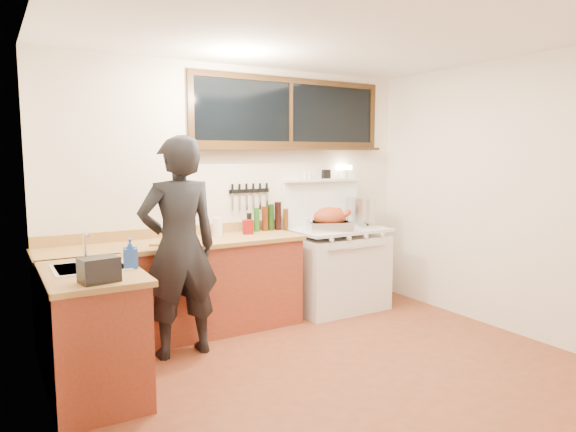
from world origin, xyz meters
TOP-DOWN VIEW (x-y plane):
  - ground_plane at (0.00, 0.00)m, footprint 4.00×3.50m
  - room_shell at (0.00, 0.00)m, footprint 4.10×3.60m
  - counter_back at (-0.80, 1.45)m, footprint 2.44×0.64m
  - counter_left at (-1.70, 0.62)m, footprint 0.64×1.09m
  - sink_unit at (-1.68, 0.70)m, footprint 0.50×0.45m
  - vintage_stove at (1.00, 1.41)m, footprint 1.02×0.74m
  - back_window at (0.60, 1.72)m, footprint 2.32×0.13m
  - left_doorway at (-1.99, -0.55)m, footprint 0.02×1.04m
  - knife_strip at (0.10, 1.73)m, footprint 0.46×0.03m
  - man at (-0.92, 1.00)m, footprint 0.68×0.45m
  - soap_bottle at (-1.43, 0.55)m, footprint 0.11×0.11m
  - toaster at (-1.70, 0.24)m, footprint 0.26×0.20m
  - cutting_board at (-0.82, 1.39)m, footprint 0.53×0.47m
  - roast_turkey at (0.82, 1.29)m, footprint 0.54×0.48m
  - stockpot at (1.44, 1.52)m, footprint 0.37×0.37m
  - saucepan at (1.00, 1.53)m, footprint 0.17×0.29m
  - pot_lid at (1.35, 1.30)m, footprint 0.26×0.26m
  - coffee_tin at (-0.03, 1.52)m, footprint 0.11×0.10m
  - pitcher at (-0.34, 1.56)m, footprint 0.10×0.10m
  - bottle_cluster at (0.28, 1.63)m, footprint 0.49×0.07m

SIDE VIEW (x-z plane):
  - ground_plane at x=0.00m, z-range -0.02..0.00m
  - counter_left at x=-1.70m, z-range 0.00..0.90m
  - counter_back at x=-0.80m, z-range -0.05..0.95m
  - vintage_stove at x=1.00m, z-range -0.32..1.26m
  - sink_unit at x=-1.68m, z-range 0.66..1.03m
  - pot_lid at x=1.35m, z-range 0.89..0.93m
  - man at x=-0.92m, z-range 0.00..1.86m
  - cutting_board at x=-0.82m, z-range 0.88..1.03m
  - saucepan at x=1.00m, z-range 0.90..1.02m
  - coffee_tin at x=-0.03m, z-range 0.90..1.05m
  - toaster at x=-1.70m, z-range 0.90..1.06m
  - pitcher at x=-0.34m, z-range 0.90..1.08m
  - roast_turkey at x=0.82m, z-range 0.88..1.13m
  - soap_bottle at x=-1.43m, z-range 0.90..1.11m
  - bottle_cluster at x=0.28m, z-range 0.88..1.18m
  - stockpot at x=1.44m, z-range 0.90..1.21m
  - left_doorway at x=-1.99m, z-range 0.00..2.17m
  - knife_strip at x=0.10m, z-range 1.17..1.45m
  - room_shell at x=0.00m, z-range 0.32..2.97m
  - back_window at x=0.60m, z-range 1.68..2.45m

